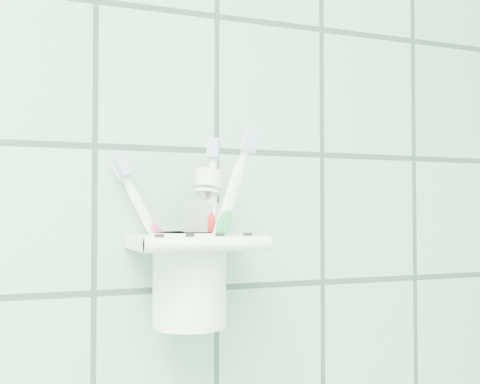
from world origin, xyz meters
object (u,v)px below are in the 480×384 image
object	(u,v)px
cup	(190,275)
toothbrush_orange	(191,219)
holder_bracket	(194,244)
toothbrush_pink	(197,227)
toothpaste_tube	(194,231)
toothbrush_blue	(205,226)

from	to	relation	value
cup	toothbrush_orange	distance (m)	0.06
holder_bracket	toothbrush_orange	size ratio (longest dim) A/B	0.62
cup	toothbrush_orange	size ratio (longest dim) A/B	0.48
toothbrush_pink	toothpaste_tube	distance (m)	0.02
holder_bracket	toothpaste_tube	distance (m)	0.01
toothpaste_tube	cup	bearing A→B (deg)	92.09
toothbrush_orange	toothpaste_tube	xyz separation A→B (m)	(0.01, 0.01, -0.01)
holder_bracket	toothbrush_orange	world-z (taller)	toothbrush_orange
toothbrush_pink	toothbrush_orange	world-z (taller)	toothbrush_orange
cup	toothbrush_pink	xyz separation A→B (m)	(0.01, 0.01, 0.05)
toothbrush_orange	toothbrush_pink	bearing A→B (deg)	66.55
holder_bracket	toothbrush_orange	bearing A→B (deg)	-120.72
toothbrush_orange	toothpaste_tube	world-z (taller)	toothbrush_orange
cup	toothbrush_blue	bearing A→B (deg)	-17.91
holder_bracket	toothbrush_blue	size ratio (longest dim) A/B	0.67
toothbrush_blue	cup	bearing A→B (deg)	-169.58
cup	toothbrush_blue	world-z (taller)	toothbrush_blue
holder_bracket	toothbrush_pink	distance (m)	0.02
toothpaste_tube	toothbrush_blue	bearing A→B (deg)	6.78
holder_bracket	toothbrush_pink	xyz separation A→B (m)	(0.01, 0.01, 0.02)
toothbrush_blue	holder_bracket	bearing A→B (deg)	-155.42
toothbrush_blue	toothpaste_tube	size ratio (longest dim) A/B	1.15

